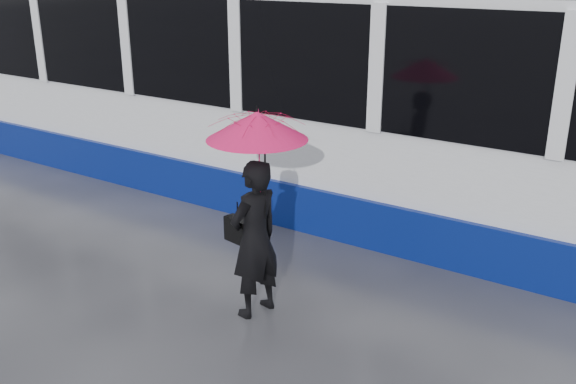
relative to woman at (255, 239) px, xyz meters
The scene contains 5 objects.
ground 1.32m from the woman, 134.92° to the left, with size 90.00×90.00×0.00m, color #2A2A2F.
rails 3.41m from the woman, 102.81° to the left, with size 34.00×1.51×0.02m.
woman is the anchor object (origin of this frame).
umbrella 0.96m from the woman, ahead, with size 1.10×1.10×1.08m.
handbag 0.22m from the woman, behind, with size 0.31×0.18×0.43m.
Camera 1 is at (4.15, -5.32, 3.35)m, focal length 40.00 mm.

